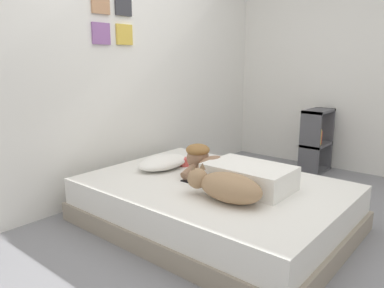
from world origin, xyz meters
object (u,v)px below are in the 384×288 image
at_px(bookshelf, 316,141).
at_px(person_lying, 234,171).
at_px(dog, 226,186).
at_px(coffee_cup, 185,162).
at_px(pillow, 163,162).
at_px(bed, 213,204).
at_px(cell_phone, 190,182).

bearing_deg(bookshelf, person_lying, -177.29).
bearing_deg(dog, coffee_cup, 59.21).
distance_m(pillow, coffee_cup, 0.21).
distance_m(bed, bookshelf, 1.96).
distance_m(dog, bookshelf, 2.23).
relative_size(pillow, coffee_cup, 4.16).
height_order(dog, cell_phone, dog).
xyz_separation_m(pillow, bookshelf, (1.93, -0.64, -0.04)).
bearing_deg(bookshelf, dog, -173.78).
bearing_deg(pillow, cell_phone, -108.19).
height_order(person_lying, coffee_cup, person_lying).
relative_size(dog, cell_phone, 4.11).
relative_size(person_lying, dog, 1.60).
bearing_deg(person_lying, pillow, 93.32).
bearing_deg(person_lying, bookshelf, 2.71).
bearing_deg(cell_phone, bed, -50.79).
bearing_deg(dog, pillow, 71.99).
relative_size(person_lying, bookshelf, 1.23).
relative_size(bed, coffee_cup, 16.45).
bearing_deg(bed, person_lying, -66.07).
distance_m(person_lying, cell_phone, 0.36).
relative_size(bed, pillow, 3.95).
distance_m(person_lying, coffee_cup, 0.65).
height_order(pillow, cell_phone, pillow).
bearing_deg(cell_phone, coffee_cup, 46.17).
bearing_deg(pillow, coffee_cup, -28.85).
relative_size(pillow, person_lying, 0.57).
bearing_deg(bed, coffee_cup, 67.34).
bearing_deg(coffee_cup, dog, -120.79).
distance_m(pillow, bookshelf, 2.03).
height_order(dog, coffee_cup, dog).
xyz_separation_m(bed, pillow, (0.02, 0.58, 0.24)).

